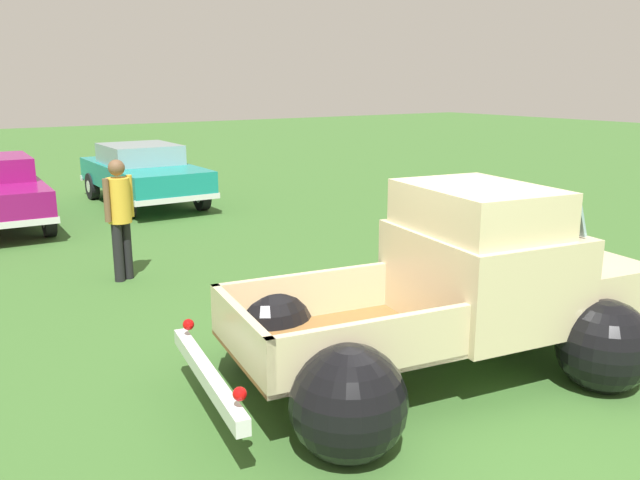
% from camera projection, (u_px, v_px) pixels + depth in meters
% --- Properties ---
extents(ground_plane, '(80.00, 80.00, 0.00)m').
position_uv_depth(ground_plane, '(424.00, 376.00, 6.66)').
color(ground_plane, '#3D6B2D').
extents(vintage_pickup_truck, '(4.85, 3.31, 1.96)m').
position_uv_depth(vintage_pickup_truck, '(459.00, 300.00, 6.64)').
color(vintage_pickup_truck, black).
rests_on(vintage_pickup_truck, ground).
extents(show_car_1, '(1.97, 4.48, 1.43)m').
position_uv_depth(show_car_1, '(143.00, 172.00, 15.69)').
color(show_car_1, black).
rests_on(show_car_1, ground).
extents(spectator_0, '(0.52, 0.45, 1.81)m').
position_uv_depth(spectator_0, '(120.00, 212.00, 9.64)').
color(spectator_0, black).
rests_on(spectator_0, ground).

